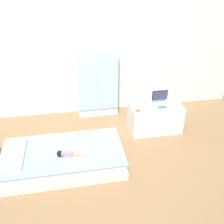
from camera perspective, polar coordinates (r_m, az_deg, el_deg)
name	(u,v)px	position (r m, az deg, el deg)	size (l,w,h in m)	color
ground_plane	(96,157)	(4.15, -3.65, -10.17)	(10.00, 10.00, 0.02)	brown
back_wall	(84,48)	(4.92, -6.50, 14.34)	(6.40, 0.05, 2.70)	silver
bed	(63,158)	(3.96, -11.03, -10.34)	(1.82, 0.97, 0.28)	silver
pillow	(13,155)	(3.95, -21.71, -9.12)	(0.32, 0.70, 0.05)	silver
doll	(65,154)	(3.75, -10.67, -9.40)	(0.39, 0.14, 0.10)	#D6668E
wardrobe	(97,81)	(4.97, -3.40, 7.08)	(0.80, 0.30, 1.46)	silver
tv_stand	(155,117)	(4.70, 9.78, -1.21)	(0.94, 0.51, 0.52)	silver
tv_monitor	(160,96)	(4.61, 10.87, 3.69)	(0.29, 0.10, 0.24)	#99999E
rocking_horse_toy	(139,108)	(4.29, 6.12, 0.81)	(0.10, 0.04, 0.12)	#8E6642
book_blue	(162,107)	(4.50, 11.37, 1.08)	(0.15, 0.08, 0.02)	blue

